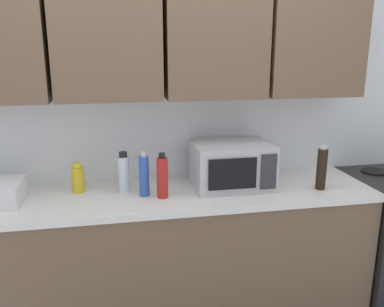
# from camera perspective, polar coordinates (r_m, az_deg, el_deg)

# --- Properties ---
(wall_back_with_cabinets) EXTENTS (3.41, 0.38, 2.60)m
(wall_back_with_cabinets) POSITION_cam_1_polar(r_m,az_deg,el_deg) (2.54, -4.46, 10.91)
(wall_back_with_cabinets) COLOR white
(wall_back_with_cabinets) RESTS_ON ground_plane
(counter_run) EXTENTS (2.54, 0.63, 0.90)m
(counter_run) POSITION_cam_1_polar(r_m,az_deg,el_deg) (2.64, -3.36, -14.64)
(counter_run) COLOR brown
(counter_run) RESTS_ON ground_plane
(microwave) EXTENTS (0.48, 0.37, 0.28)m
(microwave) POSITION_cam_1_polar(r_m,az_deg,el_deg) (2.52, 5.67, -1.62)
(microwave) COLOR #B7B7BC
(microwave) RESTS_ON counter_run
(bottle_clear_tall) EXTENTS (0.07, 0.07, 0.25)m
(bottle_clear_tall) POSITION_cam_1_polar(r_m,az_deg,el_deg) (2.44, -9.67, -2.79)
(bottle_clear_tall) COLOR silver
(bottle_clear_tall) RESTS_ON counter_run
(bottle_red_sauce) EXTENTS (0.07, 0.07, 0.27)m
(bottle_red_sauce) POSITION_cam_1_polar(r_m,az_deg,el_deg) (2.33, -4.24, -3.35)
(bottle_red_sauce) COLOR red
(bottle_red_sauce) RESTS_ON counter_run
(bottle_yellow_mustard) EXTENTS (0.07, 0.07, 0.18)m
(bottle_yellow_mustard) POSITION_cam_1_polar(r_m,az_deg,el_deg) (2.52, -15.93, -3.45)
(bottle_yellow_mustard) COLOR gold
(bottle_yellow_mustard) RESTS_ON counter_run
(bottle_blue_cleaner) EXTENTS (0.06, 0.06, 0.27)m
(bottle_blue_cleaner) POSITION_cam_1_polar(r_m,az_deg,el_deg) (2.36, -6.83, -3.11)
(bottle_blue_cleaner) COLOR #2D56B7
(bottle_blue_cleaner) RESTS_ON counter_run
(bottle_soy_dark) EXTENTS (0.06, 0.06, 0.27)m
(bottle_soy_dark) POSITION_cam_1_polar(r_m,az_deg,el_deg) (2.58, 17.96, -2.00)
(bottle_soy_dark) COLOR black
(bottle_soy_dark) RESTS_ON counter_run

